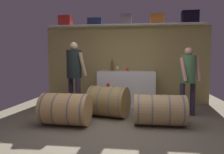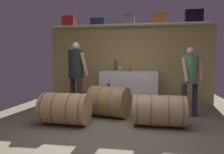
# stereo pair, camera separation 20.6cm
# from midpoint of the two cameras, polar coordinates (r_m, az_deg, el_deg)

# --- Properties ---
(ground_plane) EXTENTS (5.80, 8.34, 0.02)m
(ground_plane) POSITION_cam_midpoint_polar(r_m,az_deg,el_deg) (4.40, 0.62, -11.73)
(ground_plane) COLOR #6F6954
(back_wall_panel) EXTENTS (4.60, 0.10, 2.16)m
(back_wall_panel) POSITION_cam_midpoint_polar(r_m,az_deg,el_deg) (6.15, 2.69, 3.20)
(back_wall_panel) COLOR #9E8D52
(back_wall_panel) RESTS_ON ground
(high_shelf_board) EXTENTS (4.24, 0.40, 0.03)m
(high_shelf_board) POSITION_cam_midpoint_polar(r_m,az_deg,el_deg) (6.07, 2.62, 13.58)
(high_shelf_board) COLOR silver
(high_shelf_board) RESTS_ON back_wall_panel
(toolcase_red) EXTENTS (0.36, 0.26, 0.29)m
(toolcase_red) POSITION_cam_midpoint_polar(r_m,az_deg,el_deg) (6.46, -13.24, 14.34)
(toolcase_red) COLOR red
(toolcase_red) RESTS_ON high_shelf_board
(toolcase_navy) EXTENTS (0.40, 0.20, 0.20)m
(toolcase_navy) POSITION_cam_midpoint_polar(r_m,az_deg,el_deg) (6.22, -5.61, 14.44)
(toolcase_navy) COLOR navy
(toolcase_navy) RESTS_ON high_shelf_board
(toolcase_grey) EXTENTS (0.31, 0.25, 0.28)m
(toolcase_grey) POSITION_cam_midpoint_polar(r_m,az_deg,el_deg) (6.10, 2.75, 15.01)
(toolcase_grey) COLOR gray
(toolcase_grey) RESTS_ON high_shelf_board
(toolcase_orange) EXTENTS (0.36, 0.21, 0.27)m
(toolcase_orange) POSITION_cam_midpoint_polar(r_m,az_deg,el_deg) (6.09, 10.93, 14.92)
(toolcase_orange) COLOR orange
(toolcase_orange) RESTS_ON high_shelf_board
(toolcase_black) EXTENTS (0.44, 0.28, 0.33)m
(toolcase_black) POSITION_cam_midpoint_polar(r_m,az_deg,el_deg) (6.20, 19.13, 14.83)
(toolcase_black) COLOR black
(toolcase_black) RESTS_ON high_shelf_board
(work_cabinet) EXTENTS (1.50, 0.66, 0.92)m
(work_cabinet) POSITION_cam_midpoint_polar(r_m,az_deg,el_deg) (5.80, 2.88, -3.00)
(work_cabinet) COLOR white
(work_cabinet) RESTS_ON ground
(wine_bottle_amber) EXTENTS (0.07, 0.07, 0.33)m
(wine_bottle_amber) POSITION_cam_midpoint_polar(r_m,az_deg,el_deg) (6.04, -0.92, 3.14)
(wine_bottle_amber) COLOR brown
(wine_bottle_amber) RESTS_ON work_cabinet
(wine_glass) EXTENTS (0.07, 0.07, 0.13)m
(wine_glass) POSITION_cam_midpoint_polar(r_m,az_deg,el_deg) (5.69, 0.43, 2.47)
(wine_glass) COLOR white
(wine_glass) RESTS_ON work_cabinet
(red_funnel) EXTENTS (0.11, 0.11, 0.12)m
(red_funnel) POSITION_cam_midpoint_polar(r_m,az_deg,el_deg) (5.80, 3.10, 2.18)
(red_funnel) COLOR red
(red_funnel) RESTS_ON work_cabinet
(wine_barrel_near) EXTENTS (0.95, 0.84, 0.67)m
(wine_barrel_near) POSITION_cam_midpoint_polar(r_m,az_deg,el_deg) (4.64, -2.20, -6.52)
(wine_barrel_near) COLOR #9F834B
(wine_barrel_near) RESTS_ON ground
(wine_barrel_far) EXTENTS (0.94, 0.59, 0.59)m
(wine_barrel_far) POSITION_cam_midpoint_polar(r_m,az_deg,el_deg) (4.12, 11.17, -8.63)
(wine_barrel_far) COLOR tan
(wine_barrel_far) RESTS_ON ground
(wine_barrel_flank) EXTENTS (0.92, 0.65, 0.61)m
(wine_barrel_flank) POSITION_cam_midpoint_polar(r_m,az_deg,el_deg) (4.17, -13.68, -8.33)
(wine_barrel_flank) COLOR tan
(wine_barrel_flank) RESTS_ON ground
(tasting_cup) EXTENTS (0.07, 0.07, 0.06)m
(tasting_cup) POSITION_cam_midpoint_polar(r_m,az_deg,el_deg) (4.59, -2.32, -2.10)
(tasting_cup) COLOR red
(tasting_cup) RESTS_ON wine_barrel_near
(winemaker_pouring) EXTENTS (0.53, 0.50, 1.64)m
(winemaker_pouring) POSITION_cam_midpoint_polar(r_m,az_deg,el_deg) (5.14, -11.14, 2.02)
(winemaker_pouring) COLOR #332F3B
(winemaker_pouring) RESTS_ON ground
(visitor_tasting) EXTENTS (0.48, 0.44, 1.49)m
(visitor_tasting) POSITION_cam_midpoint_polar(r_m,az_deg,el_deg) (4.89, 18.51, 0.72)
(visitor_tasting) COLOR #322B3E
(visitor_tasting) RESTS_ON ground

